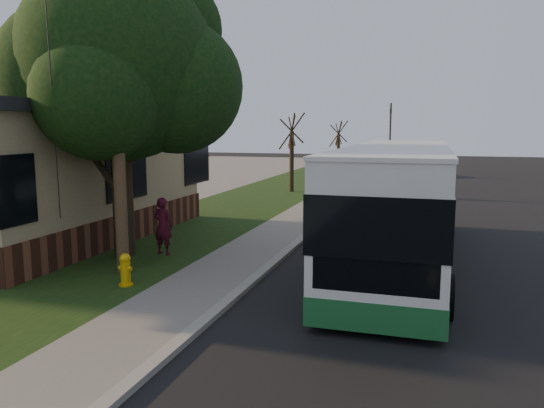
{
  "coord_description": "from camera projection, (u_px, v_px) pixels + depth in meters",
  "views": [
    {
      "loc": [
        3.89,
        -10.07,
        3.6
      ],
      "look_at": [
        -0.29,
        3.71,
        1.5
      ],
      "focal_mm": 35.0,
      "sensor_mm": 36.0,
      "label": 1
    }
  ],
  "objects": [
    {
      "name": "ground",
      "position": [
        234.0,
        299.0,
        11.17
      ],
      "size": [
        120.0,
        120.0,
        0.0
      ],
      "primitive_type": "plane",
      "color": "black",
      "rests_on": "ground"
    },
    {
      "name": "road",
      "position": [
        433.0,
        225.0,
        19.49
      ],
      "size": [
        8.0,
        80.0,
        0.01
      ],
      "primitive_type": "cube",
      "color": "black",
      "rests_on": "ground"
    },
    {
      "name": "curb",
      "position": [
        326.0,
        219.0,
        20.63
      ],
      "size": [
        0.25,
        80.0,
        0.12
      ],
      "primitive_type": "cube",
      "color": "gray",
      "rests_on": "ground"
    },
    {
      "name": "sidewalk",
      "position": [
        301.0,
        218.0,
        20.92
      ],
      "size": [
        2.0,
        80.0,
        0.08
      ],
      "primitive_type": "cube",
      "color": "slate",
      "rests_on": "ground"
    },
    {
      "name": "grass_verge",
      "position": [
        219.0,
        214.0,
        21.93
      ],
      "size": [
        5.0,
        80.0,
        0.07
      ],
      "primitive_type": "cube",
      "color": "black",
      "rests_on": "ground"
    },
    {
      "name": "building_lot",
      "position": [
        21.0,
        204.0,
        24.8
      ],
      "size": [
        15.0,
        80.0,
        0.04
      ],
      "primitive_type": "cube",
      "color": "slate",
      "rests_on": "ground"
    },
    {
      "name": "fire_hydrant",
      "position": [
        125.0,
        270.0,
        11.86
      ],
      "size": [
        0.32,
        0.32,
        0.74
      ],
      "color": "#E1A90B",
      "rests_on": "grass_verge"
    },
    {
      "name": "utility_pole",
      "position": [
        115.0,
        82.0,
        12.39
      ],
      "size": [
        2.86,
        3.21,
        9.07
      ],
      "color": "#473321",
      "rests_on": "ground"
    },
    {
      "name": "leafy_tree",
      "position": [
        122.0,
        68.0,
        14.13
      ],
      "size": [
        6.3,
        6.0,
        7.8
      ],
      "color": "black",
      "rests_on": "grass_verge"
    },
    {
      "name": "bare_tree_near",
      "position": [
        292.0,
        154.0,
        28.91
      ],
      "size": [
        1.38,
        1.21,
        4.31
      ],
      "color": "black",
      "rests_on": "grass_verge"
    },
    {
      "name": "bare_tree_far",
      "position": [
        338.0,
        148.0,
        40.15
      ],
      "size": [
        1.38,
        1.21,
        4.03
      ],
      "color": "black",
      "rests_on": "grass_verge"
    },
    {
      "name": "traffic_signal",
      "position": [
        390.0,
        132.0,
        42.77
      ],
      "size": [
        0.18,
        0.22,
        5.5
      ],
      "color": "#2D2D30",
      "rests_on": "ground"
    },
    {
      "name": "transit_bus",
      "position": [
        398.0,
        201.0,
        14.07
      ],
      "size": [
        2.65,
        11.5,
        3.11
      ],
      "color": "silver",
      "rests_on": "ground"
    },
    {
      "name": "skateboarder",
      "position": [
        163.0,
        226.0,
        14.71
      ],
      "size": [
        0.63,
        0.46,
        1.61
      ],
      "primitive_type": "imported",
      "rotation": [
        0.0,
        0.0,
        3.01
      ],
      "color": "#430D1D",
      "rests_on": "grass_verge"
    },
    {
      "name": "skateboard_main",
      "position": [
        128.0,
        251.0,
        14.94
      ],
      "size": [
        0.44,
        0.93,
        0.08
      ],
      "color": "black",
      "rests_on": "grass_verge"
    },
    {
      "name": "dumpster",
      "position": [
        13.0,
        231.0,
        15.39
      ],
      "size": [
        1.29,
        1.03,
        1.14
      ],
      "color": "black",
      "rests_on": "building_lot"
    },
    {
      "name": "distant_car",
      "position": [
        405.0,
        166.0,
        38.86
      ],
      "size": [
        2.19,
        4.54,
        1.5
      ],
      "primitive_type": "imported",
      "rotation": [
        0.0,
        0.0,
        -0.1
      ],
      "color": "black",
      "rests_on": "ground"
    }
  ]
}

